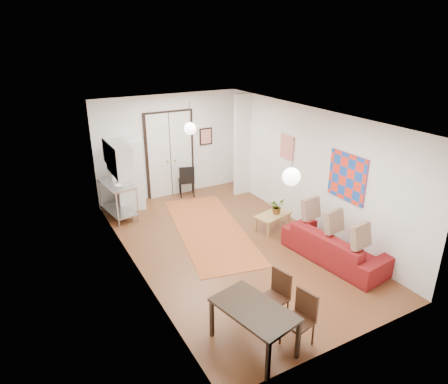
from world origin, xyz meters
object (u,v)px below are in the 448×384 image
black_side_chair (185,177)px  dining_chair_far (294,314)px  fridge (129,174)px  dining_chair_near (270,292)px  sofa (335,246)px  coffee_table (273,216)px  kitchen_counter (118,195)px  dining_table (254,313)px

black_side_chair → dining_chair_far: bearing=98.7°
black_side_chair → fridge: bearing=20.6°
black_side_chair → dining_chair_near: bearing=97.7°
dining_chair_far → sofa: bearing=111.0°
sofa → fridge: (-2.90, 4.74, 0.61)m
coffee_table → dining_chair_far: 3.79m
dining_chair_far → black_side_chair: 6.38m
kitchen_counter → dining_chair_near: bearing=-85.7°
dining_table → dining_chair_far: bearing=-18.0°
kitchen_counter → black_side_chair: (2.09, 0.55, -0.04)m
sofa → dining_chair_far: bearing=116.5°
kitchen_counter → dining_chair_far: (1.12, -5.76, -0.09)m
sofa → kitchen_counter: (-3.34, 4.28, 0.26)m
kitchen_counter → fridge: size_ratio=0.67×
fridge → coffee_table: bearing=-42.0°
dining_table → dining_chair_near: (0.60, 0.44, -0.12)m
sofa → coffee_table: bearing=2.3°
kitchen_counter → dining_table: (0.52, -5.56, 0.03)m
coffee_table → sofa: bearing=-80.6°
dining_table → black_side_chair: size_ratio=1.48×
sofa → fridge: 5.59m
coffee_table → kitchen_counter: size_ratio=0.76×
dining_chair_near → black_side_chair: 5.76m
coffee_table → dining_chair_near: (-1.93, -2.63, 0.16)m
fridge → dining_table: 6.03m
sofa → black_side_chair: (-1.25, 4.83, 0.22)m
coffee_table → dining_chair_far: (-1.93, -3.26, 0.16)m
kitchen_counter → black_side_chair: 2.16m
fridge → dining_chair_far: size_ratio=2.17×
fridge → black_side_chair: fridge is taller
dining_table → dining_chair_near: dining_chair_near is taller
sofa → black_side_chair: size_ratio=2.41×
dining_table → kitchen_counter: bearing=95.3°
dining_table → dining_chair_far: (0.60, -0.19, -0.12)m
kitchen_counter → dining_table: kitchen_counter is taller
sofa → dining_chair_far: dining_chair_far is taller
dining_chair_near → dining_table: bearing=-66.7°
sofa → black_side_chair: black_side_chair is taller
fridge → dining_table: bearing=-82.6°
kitchen_counter → fridge: fridge is taller
coffee_table → black_side_chair: black_side_chair is taller
fridge → dining_chair_far: bearing=-77.2°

